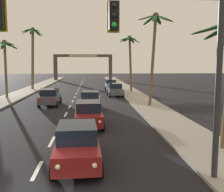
% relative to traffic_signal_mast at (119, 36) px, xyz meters
% --- Properties ---
extents(ground_plane, '(220.00, 220.00, 0.00)m').
position_rel_traffic_signal_mast_xyz_m(ground_plane, '(-3.09, -0.37, -5.13)').
color(ground_plane, black).
extents(sidewalk_right, '(3.20, 110.00, 0.14)m').
position_rel_traffic_signal_mast_xyz_m(sidewalk_right, '(4.71, 19.63, -5.06)').
color(sidewalk_right, '#9E998E').
rests_on(sidewalk_right, ground).
extents(lane_markings, '(4.28, 89.20, 0.01)m').
position_rel_traffic_signal_mast_xyz_m(lane_markings, '(-2.67, 20.17, -5.12)').
color(lane_markings, silver).
rests_on(lane_markings, ground).
extents(traffic_signal_mast, '(11.08, 0.41, 7.30)m').
position_rel_traffic_signal_mast_xyz_m(traffic_signal_mast, '(0.00, 0.00, 0.00)').
color(traffic_signal_mast, '#2D2D33').
rests_on(traffic_signal_mast, ground).
extents(sedan_lead_at_stop_bar, '(2.08, 4.50, 1.68)m').
position_rel_traffic_signal_mast_xyz_m(sedan_lead_at_stop_bar, '(-1.53, 2.02, -4.27)').
color(sedan_lead_at_stop_bar, maroon).
rests_on(sedan_lead_at_stop_bar, ground).
extents(sedan_third_in_queue, '(2.09, 4.51, 1.68)m').
position_rel_traffic_signal_mast_xyz_m(sedan_third_in_queue, '(-1.15, 8.88, -4.27)').
color(sedan_third_in_queue, maroon).
rests_on(sedan_third_in_queue, ground).
extents(sedan_fifth_in_queue, '(2.05, 4.49, 1.68)m').
position_rel_traffic_signal_mast_xyz_m(sedan_fifth_in_queue, '(-1.05, 15.75, -4.27)').
color(sedan_fifth_in_queue, silver).
rests_on(sedan_fifth_in_queue, ground).
extents(sedan_oncoming_far, '(1.96, 4.46, 1.68)m').
position_rel_traffic_signal_mast_xyz_m(sedan_oncoming_far, '(-5.17, 18.46, -4.27)').
color(sedan_oncoming_far, '#4C515B').
rests_on(sedan_oncoming_far, ground).
extents(sedan_parked_nearest_kerb, '(2.06, 4.50, 1.68)m').
position_rel_traffic_signal_mast_xyz_m(sedan_parked_nearest_kerb, '(2.15, 25.77, -4.27)').
color(sedan_parked_nearest_kerb, '#4C515B').
rests_on(sedan_parked_nearest_kerb, ground).
extents(sedan_parked_mid_kerb, '(2.00, 4.47, 1.68)m').
position_rel_traffic_signal_mast_xyz_m(sedan_parked_mid_kerb, '(2.21, 34.06, -4.27)').
color(sedan_parked_mid_kerb, silver).
rests_on(sedan_parked_mid_kerb, ground).
extents(palm_left_third, '(3.25, 3.37, 7.09)m').
position_rel_traffic_signal_mast_xyz_m(palm_left_third, '(-11.25, 24.34, 0.23)').
color(palm_left_third, brown).
rests_on(palm_left_third, ground).
extents(palm_left_farthest, '(3.56, 3.55, 10.12)m').
position_rel_traffic_signal_mast_xyz_m(palm_left_farthest, '(-10.45, 35.87, 1.65)').
color(palm_left_farthest, brown).
rests_on(palm_left_farthest, ground).
extents(palm_right_second, '(3.77, 3.44, 9.12)m').
position_rel_traffic_signal_mast_xyz_m(palm_right_second, '(5.19, 16.92, 1.54)').
color(palm_right_second, brown).
rests_on(palm_right_second, ground).
extents(palm_right_third, '(3.09, 3.14, 8.38)m').
position_rel_traffic_signal_mast_xyz_m(palm_right_third, '(4.76, 30.59, 0.81)').
color(palm_right_third, brown).
rests_on(palm_right_third, ground).
extents(town_gateway_arch, '(15.08, 0.90, 6.69)m').
position_rel_traffic_signal_mast_xyz_m(town_gateway_arch, '(-3.09, 60.91, -0.77)').
color(town_gateway_arch, '#423D38').
rests_on(town_gateway_arch, ground).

